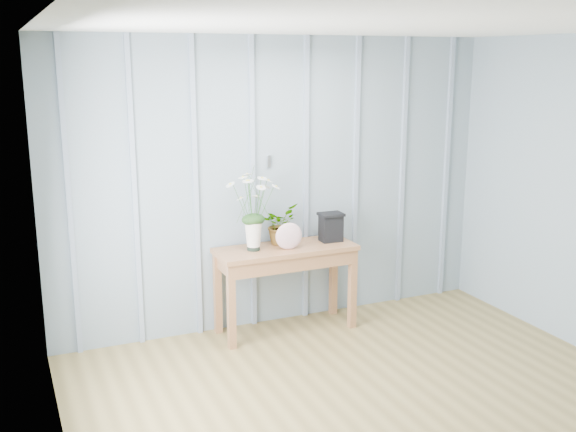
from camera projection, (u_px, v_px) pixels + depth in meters
name	position (u px, v px, depth m)	size (l,w,h in m)	color
room_shell	(357.00, 108.00, 4.48)	(4.00, 4.50, 2.50)	#8698A4
sideboard	(286.00, 260.00, 5.73)	(1.20, 0.45, 0.75)	#905C38
daisy_vase	(253.00, 200.00, 5.51)	(0.48, 0.37, 0.68)	black
spider_plant	(279.00, 224.00, 5.77)	(0.31, 0.27, 0.34)	#193915
felt_disc_vessel	(289.00, 236.00, 5.61)	(0.23, 0.06, 0.23)	#9B516B
carved_box	(331.00, 227.00, 5.86)	(0.21, 0.17, 0.25)	black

